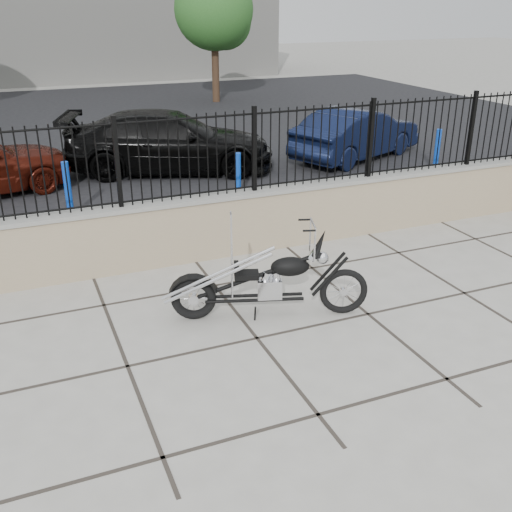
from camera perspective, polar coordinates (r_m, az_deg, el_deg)
The scene contains 11 objects.
ground_plane at distance 6.98m, azimuth 0.09°, elevation -7.85°, with size 90.00×90.00×0.00m, color #99968E.
parking_lot at distance 18.52m, azimuth -15.29°, elevation 11.25°, with size 30.00×30.00×0.00m, color black.
retaining_wall at distance 8.91m, azimuth -6.12°, elevation 2.58°, with size 14.00×0.36×0.96m, color gray.
iron_fence at distance 8.59m, azimuth -6.43°, elevation 9.33°, with size 14.00×0.08×1.20m, color black.
chopper_motorcycle at distance 7.13m, azimuth 0.93°, elevation -0.88°, with size 2.30×0.40×1.38m, color black, non-canonical shape.
car_black at distance 13.76m, azimuth -8.25°, elevation 10.73°, with size 1.88×4.63×1.34m, color black.
car_blue at distance 14.99m, azimuth 9.56°, elevation 11.43°, with size 1.29×3.69×1.22m, color black.
bollard_a at distance 11.12m, azimuth -17.47°, elevation 6.02°, with size 0.12×0.12×1.02m, color #0C22B8.
bollard_b at distance 11.59m, azimuth -1.72°, elevation 7.54°, with size 0.11×0.11×0.93m, color #0C36B9.
bollard_c at distance 14.22m, azimuth 16.86°, elevation 9.59°, with size 0.12×0.12×0.96m, color #0B46A7.
tree_right at distance 23.39m, azimuth -4.04°, elevation 22.69°, with size 2.87×2.87×4.84m.
Camera 1 is at (-2.31, -5.51, 3.61)m, focal length 42.00 mm.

